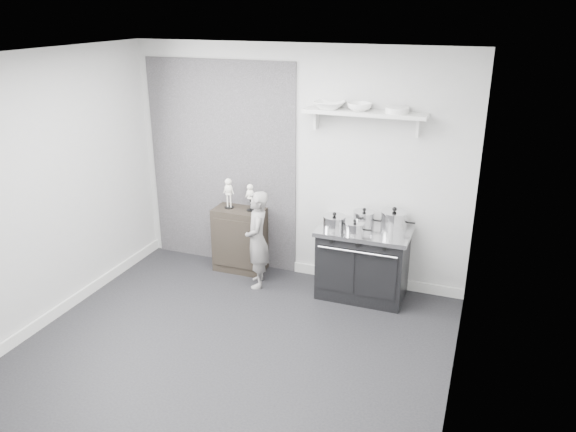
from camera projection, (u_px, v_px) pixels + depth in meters
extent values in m
plane|color=black|center=(232.00, 349.00, 5.35)|extent=(4.00, 4.00, 0.00)
cube|color=#B0B0AD|center=(296.00, 165.00, 6.45)|extent=(4.00, 0.02, 2.70)
cube|color=#B0B0AD|center=(90.00, 319.00, 3.29)|extent=(4.00, 0.02, 2.70)
cube|color=#B0B0AD|center=(44.00, 192.00, 5.52)|extent=(0.02, 3.60, 2.70)
cube|color=#B0B0AD|center=(466.00, 250.00, 4.22)|extent=(0.02, 3.60, 2.70)
cube|color=silver|center=(220.00, 56.00, 4.39)|extent=(4.00, 3.60, 0.02)
cube|color=black|center=(222.00, 166.00, 6.78)|extent=(1.90, 0.02, 2.50)
cube|color=silver|center=(375.00, 280.00, 6.56)|extent=(2.00, 0.03, 0.12)
cube|color=silver|center=(64.00, 307.00, 5.98)|extent=(0.03, 3.60, 0.12)
cube|color=silver|center=(365.00, 113.00, 5.84)|extent=(1.30, 0.26, 0.04)
cube|color=silver|center=(316.00, 120.00, 6.12)|extent=(0.03, 0.12, 0.20)
cube|color=silver|center=(418.00, 127.00, 5.76)|extent=(0.03, 0.12, 0.20)
cube|color=black|center=(363.00, 265.00, 6.22)|extent=(0.94, 0.57, 0.75)
cube|color=silver|center=(364.00, 231.00, 6.08)|extent=(1.00, 0.60, 0.05)
cube|color=black|center=(336.00, 270.00, 6.04)|extent=(0.40, 0.02, 0.49)
cube|color=black|center=(378.00, 277.00, 5.89)|extent=(0.40, 0.02, 0.49)
cylinder|color=silver|center=(357.00, 252.00, 5.85)|extent=(0.85, 0.02, 0.02)
cylinder|color=black|center=(332.00, 241.00, 5.92)|extent=(0.04, 0.03, 0.04)
cylinder|color=black|center=(358.00, 245.00, 5.83)|extent=(0.04, 0.03, 0.04)
cylinder|color=black|center=(385.00, 249.00, 5.74)|extent=(0.04, 0.03, 0.04)
cube|color=black|center=(240.00, 239.00, 6.83)|extent=(0.61, 0.35, 0.79)
imported|color=gray|center=(257.00, 240.00, 6.38)|extent=(0.41, 0.49, 1.14)
cylinder|color=#BCBCBE|center=(334.00, 223.00, 6.07)|extent=(0.24, 0.24, 0.13)
cylinder|color=#BCBCBE|center=(334.00, 217.00, 6.04)|extent=(0.25, 0.25, 0.01)
sphere|color=black|center=(334.00, 214.00, 6.03)|extent=(0.04, 0.04, 0.04)
cylinder|color=black|center=(349.00, 225.00, 6.01)|extent=(0.10, 0.02, 0.02)
cylinder|color=#BCBCBE|center=(364.00, 219.00, 6.15)|extent=(0.23, 0.23, 0.15)
cylinder|color=#BCBCBE|center=(364.00, 212.00, 6.12)|extent=(0.24, 0.24, 0.01)
sphere|color=black|center=(364.00, 210.00, 6.11)|extent=(0.04, 0.04, 0.04)
cylinder|color=black|center=(378.00, 221.00, 6.10)|extent=(0.10, 0.02, 0.02)
cylinder|color=#BCBCBE|center=(394.00, 221.00, 6.05)|extent=(0.28, 0.28, 0.18)
cylinder|color=#BCBCBE|center=(394.00, 212.00, 6.02)|extent=(0.29, 0.29, 0.01)
sphere|color=black|center=(395.00, 209.00, 6.00)|extent=(0.05, 0.05, 0.05)
cylinder|color=black|center=(411.00, 223.00, 5.99)|extent=(0.10, 0.02, 0.02)
cylinder|color=#BCBCBE|center=(355.00, 228.00, 5.95)|extent=(0.21, 0.21, 0.10)
cylinder|color=#BCBCBE|center=(355.00, 223.00, 5.93)|extent=(0.21, 0.21, 0.01)
sphere|color=black|center=(355.00, 221.00, 5.92)|extent=(0.04, 0.04, 0.04)
cylinder|color=black|center=(368.00, 230.00, 5.90)|extent=(0.10, 0.02, 0.02)
imported|color=white|center=(329.00, 105.00, 5.94)|extent=(0.32, 0.32, 0.08)
imported|color=white|center=(359.00, 107.00, 5.83)|extent=(0.26, 0.26, 0.08)
cylinder|color=silver|center=(397.00, 110.00, 5.71)|extent=(0.25, 0.25, 0.06)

